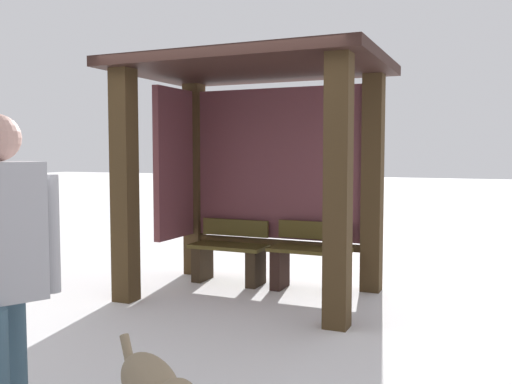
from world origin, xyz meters
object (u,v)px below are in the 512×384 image
(bus_shelter, at_px, (252,133))
(bench_center_inside, at_px, (310,261))
(bench_left_inside, at_px, (229,255))
(person_walking, at_px, (0,265))

(bus_shelter, bearing_deg, bench_center_inside, 24.53)
(bench_center_inside, bearing_deg, bench_left_inside, 179.98)
(bus_shelter, relative_size, bench_center_inside, 3.04)
(bench_left_inside, distance_m, person_walking, 4.08)
(bench_left_inside, bearing_deg, person_walking, -79.50)
(bus_shelter, distance_m, person_walking, 3.77)
(bench_left_inside, xyz_separation_m, bench_center_inside, (1.01, -0.00, 0.01))
(bench_left_inside, relative_size, bench_center_inside, 1.00)
(bus_shelter, distance_m, bench_left_inside, 1.52)
(person_walking, bearing_deg, bench_center_inside, 86.02)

